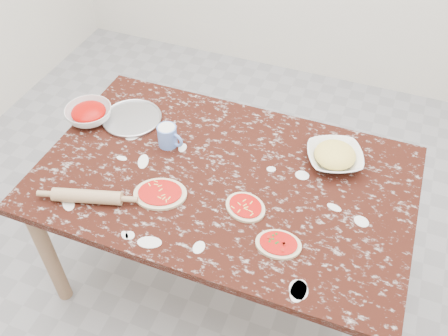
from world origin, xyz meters
TOP-DOWN VIEW (x-y plane):
  - ground at (0.00, 0.00)m, footprint 4.00×4.00m
  - worktable at (0.00, 0.00)m, footprint 1.60×1.00m
  - pizza_tray at (-0.55, 0.19)m, footprint 0.34×0.34m
  - sauce_bowl at (-0.74, 0.12)m, footprint 0.29×0.29m
  - cheese_bowl at (0.42, 0.25)m, footprint 0.31×0.31m
  - flour_mug at (-0.31, 0.10)m, footprint 0.13×0.09m
  - pizza_left at (-0.21, -0.19)m, footprint 0.26×0.23m
  - pizza_mid at (0.14, -0.14)m, footprint 0.21×0.20m
  - pizza_right at (0.32, -0.26)m, footprint 0.19×0.15m
  - rolling_pin at (-0.47, -0.33)m, footprint 0.29×0.13m

SIDE VIEW (x-z plane):
  - ground at x=0.00m, z-range 0.00..0.00m
  - worktable at x=0.00m, z-range 0.29..1.04m
  - pizza_tray at x=-0.55m, z-range 0.75..0.76m
  - pizza_right at x=0.32m, z-range 0.75..0.77m
  - pizza_left at x=-0.21m, z-range 0.75..0.77m
  - pizza_mid at x=0.14m, z-range 0.75..0.77m
  - rolling_pin at x=-0.47m, z-range 0.75..0.81m
  - cheese_bowl at x=0.42m, z-range 0.75..0.81m
  - sauce_bowl at x=-0.74m, z-range 0.75..0.82m
  - flour_mug at x=-0.31m, z-range 0.75..0.85m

